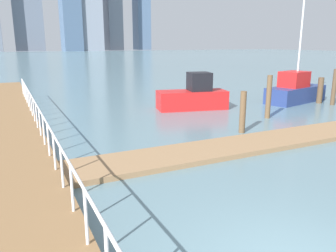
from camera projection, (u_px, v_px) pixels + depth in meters
ground_plane at (75, 100)px, 23.21m from camera, size 300.00×300.00×0.00m
floating_dock at (253, 143)px, 12.95m from camera, size 15.42×2.00×0.18m
boardwalk_railing at (41, 118)px, 12.16m from camera, size 0.06×25.40×1.08m
dock_piling_0 at (320, 90)px, 21.99m from camera, size 0.36×0.36×1.69m
dock_piling_1 at (269, 97)px, 17.50m from camera, size 0.27×0.27×2.26m
dock_piling_3 at (243, 112)px, 14.65m from camera, size 0.27×0.27×1.85m
dock_piling_4 at (334, 87)px, 21.25m from camera, size 0.27×0.27×2.29m
moored_boat_1 at (295, 90)px, 22.40m from camera, size 5.13×2.80×9.87m
moored_boat_2 at (193, 96)px, 20.07m from camera, size 4.37×2.43×2.18m
skyline_tower_7 at (142, 24)px, 198.02m from camera, size 8.83×13.64×30.01m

